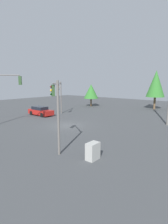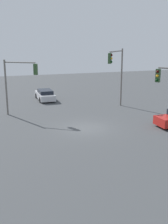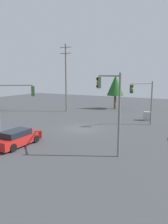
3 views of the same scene
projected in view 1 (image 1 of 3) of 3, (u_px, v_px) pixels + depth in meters
The scene contains 8 objects.
ground_plane at pixel (67, 125), 22.66m from camera, with size 80.00×80.00×0.00m, color #424447.
sedan_red at pixel (41, 111), 29.51m from camera, with size 1.95×4.75×1.50m.
traffic_signal_main at pixel (56, 103), 14.23m from camera, with size 2.23×3.07×5.65m.
traffic_signal_cross at pixel (60, 92), 29.48m from camera, with size 3.06×2.52×5.65m.
traffic_signal_aux at pixel (0, 90), 21.11m from camera, with size 3.31×3.16×6.61m.
electrical_cabinet at pixel (93, 151), 12.52m from camera, with size 1.01×0.64×1.25m, color #B2B2AD.
tree_right at pixel (91, 91), 40.50m from camera, with size 3.37×3.37×5.11m.
tree_left at pixel (156, 84), 35.51m from camera, with size 3.68×3.68×7.91m.
Camera 1 is at (15.59, 15.77, 5.48)m, focal length 28.00 mm.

